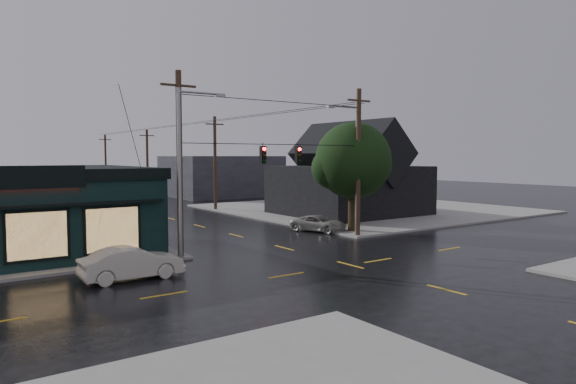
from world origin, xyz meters
TOP-DOWN VIEW (x-y plane):
  - ground_plane at (0.00, 0.00)m, footprint 160.00×160.00m
  - sidewalk_ne at (20.00, 20.00)m, footprint 28.00×28.00m
  - ne_building at (15.00, 17.00)m, footprint 12.60×11.60m
  - corner_tree at (7.77, 8.42)m, footprint 5.59×5.59m
  - utility_pole_nw at (-6.50, 6.50)m, footprint 2.00×0.32m
  - utility_pole_ne at (6.50, 6.50)m, footprint 2.00×0.32m
  - utility_pole_far_a at (6.50, 28.00)m, footprint 2.00×0.32m
  - utility_pole_far_b at (6.50, 48.00)m, footprint 2.00×0.32m
  - utility_pole_far_c at (6.50, 68.00)m, footprint 2.00×0.32m
  - span_signal_assembly at (0.10, 6.50)m, footprint 13.00×0.48m
  - streetlight_nw at (-6.80, 5.80)m, footprint 5.40×0.30m
  - streetlight_ne at (7.00, 7.20)m, footprint 5.40×0.30m
  - bg_building_east at (16.00, 45.00)m, footprint 14.00×12.00m
  - sedan_cream at (-10.21, 3.33)m, footprint 4.55×1.60m
  - suv_silver at (6.00, 10.20)m, footprint 3.47×4.69m

SIDE VIEW (x-z plane):
  - ground_plane at x=0.00m, z-range 0.00..0.00m
  - utility_pole_nw at x=-6.50m, z-range -5.08..5.08m
  - utility_pole_ne at x=6.50m, z-range -5.08..5.08m
  - utility_pole_far_a at x=6.50m, z-range -4.83..4.83m
  - utility_pole_far_b at x=6.50m, z-range -4.58..4.58m
  - utility_pole_far_c at x=6.50m, z-range -4.58..4.58m
  - streetlight_nw at x=-6.80m, z-range -4.58..4.58m
  - streetlight_ne at x=7.00m, z-range -4.58..4.58m
  - sidewalk_ne at x=20.00m, z-range 0.00..0.15m
  - suv_silver at x=6.00m, z-range 0.00..1.18m
  - sedan_cream at x=-10.21m, z-range 0.00..1.50m
  - bg_building_east at x=16.00m, z-range 0.00..5.60m
  - ne_building at x=15.00m, z-range 0.09..8.85m
  - corner_tree at x=7.77m, z-range 1.29..9.21m
  - span_signal_assembly at x=0.10m, z-range 5.08..6.31m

